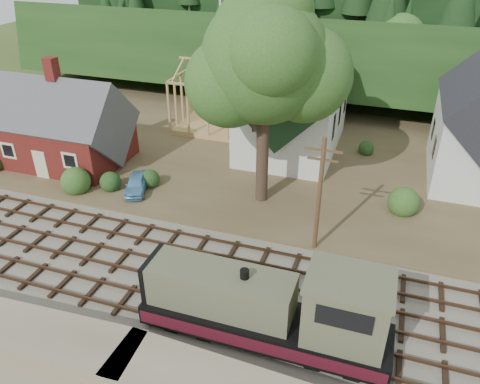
% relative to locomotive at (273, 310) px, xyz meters
% --- Properties ---
extents(ground, '(140.00, 140.00, 0.00)m').
position_rel_locomotive_xyz_m(ground, '(-6.42, 3.00, -2.16)').
color(ground, '#384C1E').
rests_on(ground, ground).
extents(railroad_bed, '(64.00, 11.00, 0.16)m').
position_rel_locomotive_xyz_m(railroad_bed, '(-6.42, 3.00, -2.08)').
color(railroad_bed, '#726B5B').
rests_on(railroad_bed, ground).
extents(village_flat, '(64.00, 26.00, 0.30)m').
position_rel_locomotive_xyz_m(village_flat, '(-6.42, 21.00, -2.01)').
color(village_flat, brown).
rests_on(village_flat, ground).
extents(hillside, '(70.00, 28.96, 12.74)m').
position_rel_locomotive_xyz_m(hillside, '(-6.42, 45.00, -2.16)').
color(hillside, '#1E3F19').
rests_on(hillside, ground).
extents(ridge, '(80.00, 20.00, 12.00)m').
position_rel_locomotive_xyz_m(ridge, '(-6.42, 61.00, -2.16)').
color(ridge, black).
rests_on(ridge, ground).
extents(depot, '(10.80, 7.41, 9.00)m').
position_rel_locomotive_xyz_m(depot, '(-22.42, 14.00, 1.05)').
color(depot, '#571314').
rests_on(depot, village_flat).
extents(church, '(8.40, 15.17, 13.00)m').
position_rel_locomotive_xyz_m(church, '(-4.42, 22.68, 3.02)').
color(church, silver).
rests_on(church, village_flat).
extents(timber_frame, '(8.20, 6.20, 6.99)m').
position_rel_locomotive_xyz_m(timber_frame, '(-12.42, 25.00, 1.10)').
color(timber_frame, tan).
rests_on(timber_frame, village_flat).
extents(lattice_tower, '(3.20, 3.20, 12.12)m').
position_rel_locomotive_xyz_m(lattice_tower, '(-12.42, 31.00, 7.87)').
color(lattice_tower, silver).
rests_on(lattice_tower, village_flat).
extents(big_tree, '(10.90, 8.40, 14.70)m').
position_rel_locomotive_xyz_m(big_tree, '(-4.26, 13.08, 8.05)').
color(big_tree, '#38281E').
rests_on(big_tree, village_flat).
extents(telegraph_pole_near, '(2.20, 0.28, 8.00)m').
position_rel_locomotive_xyz_m(telegraph_pole_near, '(0.58, 8.20, 2.08)').
color(telegraph_pole_near, '#4C331E').
rests_on(telegraph_pole_near, ground).
extents(locomotive, '(12.27, 3.07, 4.90)m').
position_rel_locomotive_xyz_m(locomotive, '(0.00, 0.00, 0.00)').
color(locomotive, black).
rests_on(locomotive, railroad_bed).
extents(car_blue, '(2.71, 4.05, 1.28)m').
position_rel_locomotive_xyz_m(car_blue, '(-13.98, 11.00, -1.22)').
color(car_blue, '#609FCE').
rests_on(car_blue, village_flat).
extents(patio_set, '(2.10, 2.10, 2.34)m').
position_rel_locomotive_xyz_m(patio_set, '(-26.01, 11.59, 0.13)').
color(patio_set, silver).
rests_on(patio_set, village_flat).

